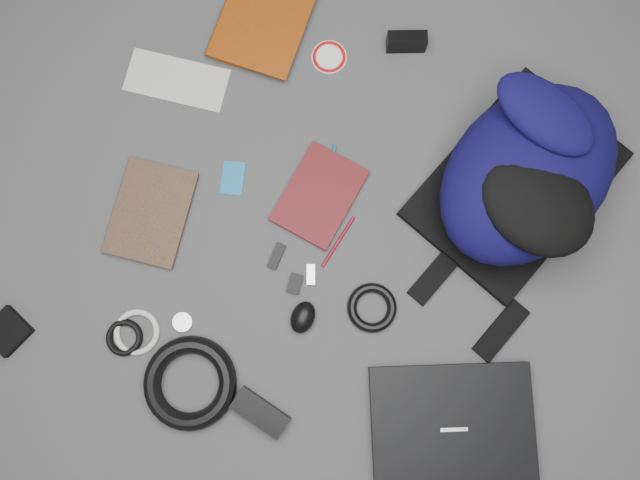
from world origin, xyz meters
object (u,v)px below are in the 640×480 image
at_px(laptop, 452,428).
at_px(comic_book, 116,204).
at_px(compact_camera, 406,42).
at_px(power_brick, 260,412).
at_px(textbook_red, 224,4).
at_px(dvd_case, 319,196).
at_px(mouse, 303,317).
at_px(pouch, 7,331).
at_px(backpack, 528,174).

xyz_separation_m(laptop, comic_book, (-0.89, 0.16, -0.01)).
relative_size(compact_camera, power_brick, 0.74).
distance_m(compact_camera, power_brick, 0.91).
height_order(textbook_red, compact_camera, compact_camera).
height_order(textbook_red, dvd_case, textbook_red).
distance_m(dvd_case, mouse, 0.28).
xyz_separation_m(dvd_case, power_brick, (0.07, -0.49, 0.01)).
bearing_deg(compact_camera, pouch, -143.98).
bearing_deg(dvd_case, power_brick, -75.85).
distance_m(comic_book, power_brick, 0.57).
xyz_separation_m(textbook_red, power_brick, (0.46, -0.83, 0.00)).
height_order(laptop, mouse, mouse).
distance_m(comic_book, compact_camera, 0.77).
distance_m(backpack, laptop, 0.57).
distance_m(comic_book, mouse, 0.50).
xyz_separation_m(comic_book, compact_camera, (0.46, 0.62, 0.02)).
height_order(mouse, power_brick, mouse).
bearing_deg(pouch, dvd_case, 47.16).
bearing_deg(compact_camera, power_brick, -112.36).
height_order(textbook_red, comic_book, textbook_red).
relative_size(comic_book, compact_camera, 2.49).
relative_size(backpack, laptop, 1.45).
bearing_deg(pouch, backpack, 39.47).
bearing_deg(power_brick, dvd_case, 108.72).
height_order(laptop, power_brick, laptop).
bearing_deg(comic_book, power_brick, -39.98).
relative_size(backpack, pouch, 6.12).
relative_size(laptop, mouse, 4.77).
bearing_deg(laptop, compact_camera, 93.26).
height_order(comic_book, compact_camera, compact_camera).
height_order(backpack, dvd_case, backpack).
relative_size(comic_book, dvd_case, 1.09).
distance_m(backpack, compact_camera, 0.43).
bearing_deg(dvd_case, compact_camera, 89.78).
distance_m(backpack, mouse, 0.58).
relative_size(backpack, dvd_case, 2.39).
distance_m(textbook_red, dvd_case, 0.52).
relative_size(compact_camera, mouse, 1.26).
bearing_deg(compact_camera, mouse, -111.48).
height_order(backpack, comic_book, backpack).
bearing_deg(mouse, backpack, 53.69).
bearing_deg(comic_book, dvd_case, 16.36).
bearing_deg(power_brick, laptop, 29.04).
bearing_deg(power_brick, textbook_red, 129.61).
bearing_deg(power_brick, mouse, 99.44).
relative_size(laptop, compact_camera, 3.77).
distance_m(textbook_red, pouch, 0.90).
bearing_deg(laptop, power_brick, 173.42).
xyz_separation_m(laptop, compact_camera, (-0.42, 0.78, 0.01)).
relative_size(textbook_red, dvd_case, 1.31).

